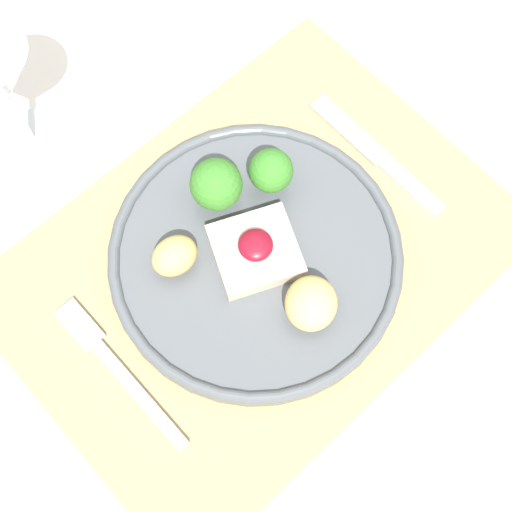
{
  "coord_description": "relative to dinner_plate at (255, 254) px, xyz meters",
  "views": [
    {
      "loc": [
        -0.16,
        -0.18,
        1.44
      ],
      "look_at": [
        -0.0,
        -0.0,
        0.79
      ],
      "focal_mm": 50.0,
      "sensor_mm": 36.0,
      "label": 1
    }
  ],
  "objects": [
    {
      "name": "knife",
      "position": [
        0.17,
        -0.01,
        -0.01
      ],
      "size": [
        0.02,
        0.18,
        0.01
      ],
      "rotation": [
        0.0,
        0.0,
        -0.0
      ],
      "color": "silver",
      "rests_on": "placemat"
    },
    {
      "name": "placemat",
      "position": [
        0.0,
        -0.0,
        -0.02
      ],
      "size": [
        0.49,
        0.36,
        0.0
      ],
      "primitive_type": "cube",
      "color": "#9E895B",
      "rests_on": "dining_table"
    },
    {
      "name": "ground_plane",
      "position": [
        0.0,
        -0.0,
        -0.78
      ],
      "size": [
        8.0,
        8.0,
        0.0
      ],
      "primitive_type": "plane",
      "color": "brown"
    },
    {
      "name": "dinner_plate",
      "position": [
        0.0,
        0.0,
        0.0
      ],
      "size": [
        0.29,
        0.29,
        0.08
      ],
      "color": "#4C5156",
      "rests_on": "placemat"
    },
    {
      "name": "dining_table",
      "position": [
        0.0,
        -0.0,
        -0.12
      ],
      "size": [
        1.27,
        0.97,
        0.76
      ],
      "color": "white",
      "rests_on": "ground_plane"
    },
    {
      "name": "spoon",
      "position": [
        0.03,
        0.24,
        -0.01
      ],
      "size": [
        0.17,
        0.05,
        0.02
      ],
      "rotation": [
        0.0,
        0.0,
        -0.05
      ],
      "color": "silver",
      "rests_on": "dining_table"
    },
    {
      "name": "fork",
      "position": [
        -0.17,
        0.01,
        -0.01
      ],
      "size": [
        0.02,
        0.18,
        0.01
      ],
      "rotation": [
        0.0,
        0.0,
        -0.02
      ],
      "color": "silver",
      "rests_on": "placemat"
    }
  ]
}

